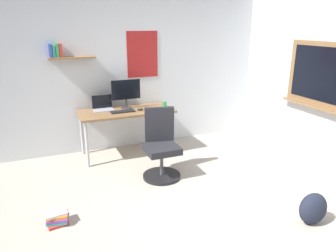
{
  "coord_description": "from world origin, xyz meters",
  "views": [
    {
      "loc": [
        -1.33,
        -2.69,
        2.04
      ],
      "look_at": [
        0.05,
        0.71,
        0.85
      ],
      "focal_mm": 34.07,
      "sensor_mm": 36.0,
      "label": 1
    }
  ],
  "objects_px": {
    "monitor_primary": "(126,92)",
    "backpack": "(313,209)",
    "desk": "(126,115)",
    "coffee_mug": "(164,104)",
    "book_stack_on_floor": "(57,218)",
    "office_chair": "(161,148)",
    "keyboard": "(123,111)",
    "computer_mouse": "(140,109)",
    "laptop": "(103,107)"
  },
  "relations": [
    {
      "from": "office_chair",
      "to": "laptop",
      "type": "height_order",
      "value": "laptop"
    },
    {
      "from": "office_chair",
      "to": "monitor_primary",
      "type": "xyz_separation_m",
      "value": [
        -0.19,
        1.04,
        0.59
      ]
    },
    {
      "from": "office_chair",
      "to": "keyboard",
      "type": "height_order",
      "value": "office_chair"
    },
    {
      "from": "laptop",
      "to": "book_stack_on_floor",
      "type": "height_order",
      "value": "laptop"
    },
    {
      "from": "laptop",
      "to": "keyboard",
      "type": "bearing_deg",
      "value": -42.75
    },
    {
      "from": "coffee_mug",
      "to": "monitor_primary",
      "type": "bearing_deg",
      "value": 166.86
    },
    {
      "from": "desk",
      "to": "book_stack_on_floor",
      "type": "bearing_deg",
      "value": -127.09
    },
    {
      "from": "monitor_primary",
      "to": "book_stack_on_floor",
      "type": "relative_size",
      "value": 1.88
    },
    {
      "from": "desk",
      "to": "keyboard",
      "type": "distance_m",
      "value": 0.14
    },
    {
      "from": "coffee_mug",
      "to": "book_stack_on_floor",
      "type": "distance_m",
      "value": 2.51
    },
    {
      "from": "coffee_mug",
      "to": "backpack",
      "type": "xyz_separation_m",
      "value": [
        0.67,
        -2.56,
        -0.6
      ]
    },
    {
      "from": "keyboard",
      "to": "backpack",
      "type": "height_order",
      "value": "keyboard"
    },
    {
      "from": "office_chair",
      "to": "backpack",
      "type": "bearing_deg",
      "value": -56.91
    },
    {
      "from": "desk",
      "to": "backpack",
      "type": "xyz_separation_m",
      "value": [
        1.3,
        -2.59,
        -0.49
      ]
    },
    {
      "from": "keyboard",
      "to": "coffee_mug",
      "type": "height_order",
      "value": "coffee_mug"
    },
    {
      "from": "laptop",
      "to": "keyboard",
      "type": "height_order",
      "value": "laptop"
    },
    {
      "from": "laptop",
      "to": "office_chair",
      "type": "bearing_deg",
      "value": -63.09
    },
    {
      "from": "laptop",
      "to": "monitor_primary",
      "type": "xyz_separation_m",
      "value": [
        0.37,
        -0.05,
        0.22
      ]
    },
    {
      "from": "office_chair",
      "to": "book_stack_on_floor",
      "type": "bearing_deg",
      "value": -155.33
    },
    {
      "from": "desk",
      "to": "office_chair",
      "type": "distance_m",
      "value": 1.0
    },
    {
      "from": "desk",
      "to": "monitor_primary",
      "type": "relative_size",
      "value": 3.17
    },
    {
      "from": "backpack",
      "to": "laptop",
      "type": "bearing_deg",
      "value": 120.73
    },
    {
      "from": "monitor_primary",
      "to": "keyboard",
      "type": "height_order",
      "value": "monitor_primary"
    },
    {
      "from": "backpack",
      "to": "book_stack_on_floor",
      "type": "distance_m",
      "value": 2.7
    },
    {
      "from": "monitor_primary",
      "to": "coffee_mug",
      "type": "relative_size",
      "value": 5.04
    },
    {
      "from": "laptop",
      "to": "book_stack_on_floor",
      "type": "xyz_separation_m",
      "value": [
        -0.87,
        -1.75,
        -0.72
      ]
    },
    {
      "from": "computer_mouse",
      "to": "book_stack_on_floor",
      "type": "relative_size",
      "value": 0.42
    },
    {
      "from": "book_stack_on_floor",
      "to": "office_chair",
      "type": "bearing_deg",
      "value": 24.67
    },
    {
      "from": "office_chair",
      "to": "computer_mouse",
      "type": "xyz_separation_m",
      "value": [
        -0.02,
        0.85,
        0.34
      ]
    },
    {
      "from": "keyboard",
      "to": "book_stack_on_floor",
      "type": "relative_size",
      "value": 1.5
    },
    {
      "from": "office_chair",
      "to": "book_stack_on_floor",
      "type": "relative_size",
      "value": 3.85
    },
    {
      "from": "backpack",
      "to": "computer_mouse",
      "type": "bearing_deg",
      "value": 113.6
    },
    {
      "from": "office_chair",
      "to": "keyboard",
      "type": "bearing_deg",
      "value": 109.17
    },
    {
      "from": "monitor_primary",
      "to": "backpack",
      "type": "bearing_deg",
      "value": -64.88
    },
    {
      "from": "computer_mouse",
      "to": "book_stack_on_floor",
      "type": "height_order",
      "value": "computer_mouse"
    },
    {
      "from": "desk",
      "to": "monitor_primary",
      "type": "bearing_deg",
      "value": 71.04
    },
    {
      "from": "desk",
      "to": "computer_mouse",
      "type": "bearing_deg",
      "value": -21.82
    },
    {
      "from": "computer_mouse",
      "to": "coffee_mug",
      "type": "relative_size",
      "value": 1.13
    },
    {
      "from": "computer_mouse",
      "to": "backpack",
      "type": "xyz_separation_m",
      "value": [
        1.1,
        -2.51,
        -0.57
      ]
    },
    {
      "from": "office_chair",
      "to": "monitor_primary",
      "type": "height_order",
      "value": "monitor_primary"
    },
    {
      "from": "office_chair",
      "to": "keyboard",
      "type": "xyz_separation_m",
      "value": [
        -0.3,
        0.85,
        0.33
      ]
    },
    {
      "from": "coffee_mug",
      "to": "book_stack_on_floor",
      "type": "height_order",
      "value": "coffee_mug"
    },
    {
      "from": "desk",
      "to": "laptop",
      "type": "bearing_deg",
      "value": 154.87
    },
    {
      "from": "computer_mouse",
      "to": "backpack",
      "type": "relative_size",
      "value": 0.3
    },
    {
      "from": "laptop",
      "to": "monitor_primary",
      "type": "bearing_deg",
      "value": -7.47
    },
    {
      "from": "monitor_primary",
      "to": "coffee_mug",
      "type": "height_order",
      "value": "monitor_primary"
    },
    {
      "from": "office_chair",
      "to": "computer_mouse",
      "type": "height_order",
      "value": "office_chair"
    },
    {
      "from": "monitor_primary",
      "to": "computer_mouse",
      "type": "relative_size",
      "value": 4.46
    },
    {
      "from": "desk",
      "to": "book_stack_on_floor",
      "type": "xyz_separation_m",
      "value": [
        -1.2,
        -1.59,
        -0.59
      ]
    },
    {
      "from": "coffee_mug",
      "to": "backpack",
      "type": "distance_m",
      "value": 2.72
    }
  ]
}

